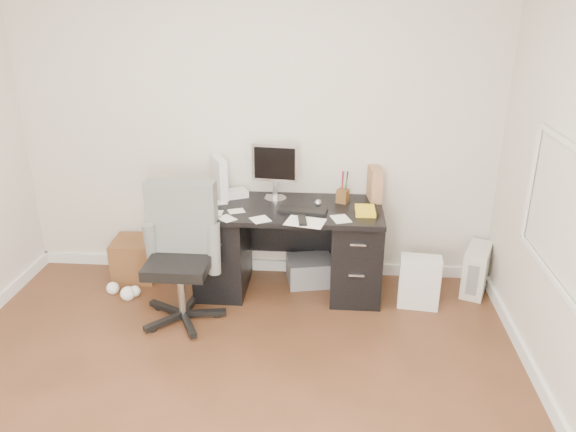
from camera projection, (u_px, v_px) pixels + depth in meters
name	position (u px, v px, depth m)	size (l,w,h in m)	color
ground	(215.00, 428.00, 3.26)	(4.00, 4.00, 0.00)	#412A15
room_shell	(206.00, 151.00, 2.66)	(4.02, 4.02, 2.71)	beige
desk	(289.00, 247.00, 4.62)	(1.50, 0.70, 0.75)	black
loose_papers	(263.00, 208.00, 4.45)	(1.10, 0.60, 0.00)	white
lcd_monitor	(275.00, 172.00, 4.55)	(0.38, 0.22, 0.48)	#B3B2B7
keyboard	(303.00, 210.00, 4.39)	(0.38, 0.13, 0.02)	black
computer_mouse	(318.00, 203.00, 4.48)	(0.06, 0.06, 0.06)	#B3B2B7
travel_mug	(206.00, 200.00, 4.37)	(0.08, 0.08, 0.18)	navy
white_binder	(219.00, 177.00, 4.65)	(0.14, 0.29, 0.34)	silver
magazine_file	(375.00, 184.00, 4.59)	(0.12, 0.23, 0.27)	#956848
pen_cup	(343.00, 187.00, 4.53)	(0.11, 0.11, 0.26)	#523317
yellow_book	(366.00, 211.00, 4.36)	(0.16, 0.21, 0.04)	yellow
paper_remote	(305.00, 221.00, 4.19)	(0.29, 0.23, 0.02)	white
office_chair	(179.00, 257.00, 4.15)	(0.60, 0.60, 1.06)	#585B58
pc_tower	(476.00, 270.00, 4.67)	(0.18, 0.40, 0.40)	beige
shopping_bag	(419.00, 282.00, 4.44)	(0.32, 0.23, 0.43)	silver
wicker_basket	(136.00, 258.00, 4.91)	(0.36, 0.36, 0.36)	#492F16
desk_printer	(310.00, 270.00, 4.84)	(0.38, 0.31, 0.22)	slate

